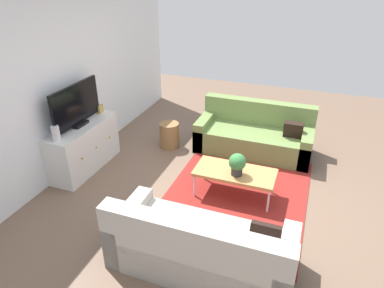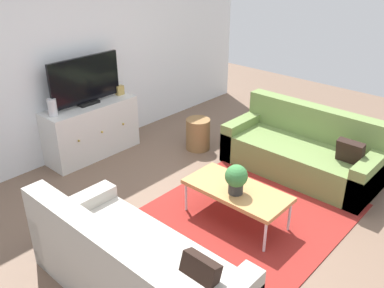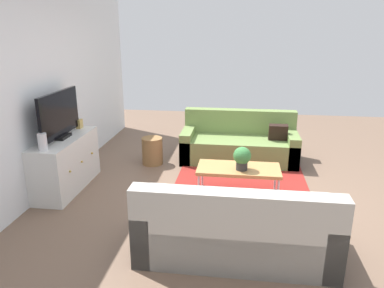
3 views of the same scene
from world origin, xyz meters
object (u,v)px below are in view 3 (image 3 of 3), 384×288
glass_vase (42,142)px  tv_console (66,163)px  potted_plant (242,157)px  mantel_clock (79,124)px  couch_left_side (236,233)px  flat_screen_tv (59,115)px  couch_right_side (239,144)px  coffee_table (239,170)px  wicker_basket (152,151)px

glass_vase → tv_console: bearing=-0.0°
potted_plant → mantel_clock: mantel_clock is taller
couch_left_side → glass_vase: (0.82, 2.37, 0.58)m
flat_screen_tv → couch_right_side: bearing=-57.3°
couch_right_side → glass_vase: 3.20m
coffee_table → mantel_clock: bearing=79.7°
coffee_table → mantel_clock: 2.46m
couch_right_side → potted_plant: bearing=-178.4°
tv_console → mantel_clock: bearing=0.0°
glass_vase → wicker_basket: (1.63, -0.95, -0.62)m
couch_right_side → wicker_basket: couch_right_side is taller
couch_left_side → glass_vase: bearing=71.0°
tv_console → wicker_basket: tv_console is taller
couch_right_side → tv_console: couch_right_side is taller
couch_left_side → glass_vase: 2.58m
coffee_table → glass_vase: size_ratio=5.11×
mantel_clock → tv_console: bearing=-180.0°
tv_console → wicker_basket: size_ratio=2.88×
couch_right_side → tv_console: size_ratio=1.49×
couch_right_side → tv_console: 2.83m
couch_right_side → flat_screen_tv: flat_screen_tv is taller
coffee_table → potted_plant: 0.22m
potted_plant → mantel_clock: (0.51, 2.42, 0.23)m
tv_console → flat_screen_tv: 0.69m
couch_left_side → potted_plant: 1.39m
couch_left_side → potted_plant: (1.36, -0.04, 0.30)m
couch_right_side → coffee_table: (-1.44, -0.01, 0.10)m
coffee_table → potted_plant: (-0.08, -0.04, 0.20)m
couch_right_side → flat_screen_tv: size_ratio=1.87×
flat_screen_tv → glass_vase: size_ratio=4.76×
coffee_table → wicker_basket: bearing=54.6°
tv_console → wicker_basket: (1.10, -0.95, -0.15)m
glass_vase → mantel_clock: bearing=0.0°
mantel_clock → couch_right_side: bearing=-66.9°
couch_left_side → glass_vase: size_ratio=8.90×
couch_left_side → wicker_basket: 2.83m
tv_console → wicker_basket: bearing=-40.8°
potted_plant → couch_right_side: bearing=1.6°
couch_left_side → flat_screen_tv: (1.34, 2.39, 0.79)m
flat_screen_tv → wicker_basket: bearing=-41.4°
couch_right_side → tv_console: bearing=122.9°
coffee_table → tv_console: tv_console is taller
coffee_table → glass_vase: bearing=104.5°
potted_plant → tv_console: size_ratio=0.24×
couch_left_side → potted_plant: couch_left_side is taller
coffee_table → tv_console: size_ratio=0.85×
tv_console → glass_vase: 0.71m
couch_right_side → mantel_clock: mantel_clock is taller
coffee_table → potted_plant: size_ratio=3.52×
couch_right_side → coffee_table: size_ratio=1.74×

